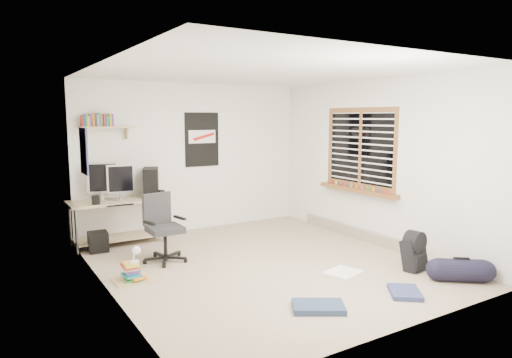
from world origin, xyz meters
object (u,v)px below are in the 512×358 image
office_chair (165,226)px  duffel_bag (461,270)px  desk (118,220)px  book_stack (132,268)px  backpack (414,255)px

office_chair → duffel_bag: 3.74m
desk → book_stack: desk is taller
desk → backpack: (2.87, -3.20, -0.16)m
duffel_bag → desk: bearing=166.9°
backpack → office_chair: bearing=134.1°
office_chair → book_stack: office_chair is taller
duffel_bag → book_stack: duffel_bag is taller
duffel_bag → book_stack: 3.89m
book_stack → backpack: bearing=-25.6°
desk → book_stack: size_ratio=3.33×
office_chair → book_stack: 0.84m
duffel_bag → backpack: bearing=142.9°
desk → backpack: bearing=-28.2°
backpack → duffel_bag: size_ratio=0.75×
office_chair → backpack: 3.26m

